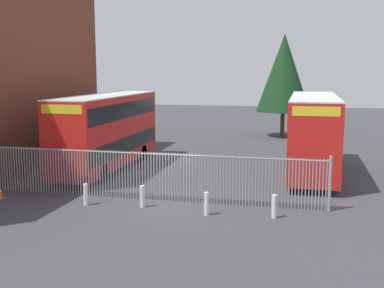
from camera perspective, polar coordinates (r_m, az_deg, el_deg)
ground_plane at (r=29.39m, az=1.79°, el=-2.69°), size 100.00×100.00×0.00m
palisade_fence at (r=21.83m, az=-5.06°, el=-3.60°), size 15.89×0.14×2.35m
double_decker_bus_near_gate at (r=28.70m, az=-10.04°, el=1.80°), size 2.54×10.81×4.42m
double_decker_bus_behind_fence_left at (r=27.99m, az=14.21°, el=1.49°), size 2.54×10.81×4.42m
bollard_near_left at (r=21.52m, az=-12.54°, el=-5.89°), size 0.20×0.20×0.95m
bollard_center_front at (r=20.82m, az=-5.94°, el=-6.22°), size 0.20×0.20×0.95m
bollard_near_right at (r=19.64m, az=1.74°, el=-7.11°), size 0.20×0.20×0.95m
bollard_far_right at (r=19.52m, az=9.74°, el=-7.33°), size 0.20×0.20×0.95m
traffic_cone_by_gate at (r=23.84m, az=-21.93°, el=-5.35°), size 0.34×0.34×0.59m
tree_tall_back at (r=42.96m, az=10.87°, el=8.29°), size 4.71×4.71×8.96m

